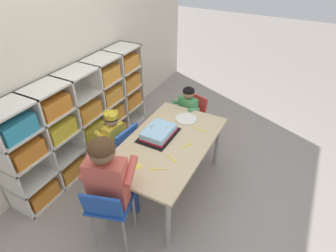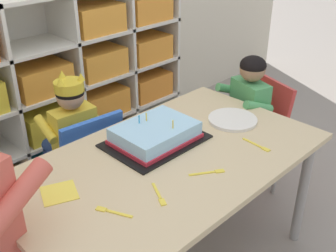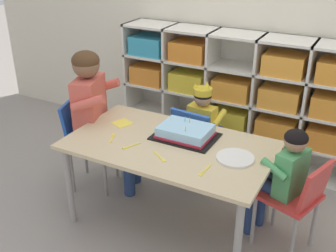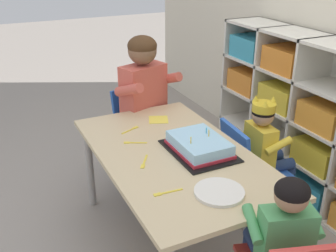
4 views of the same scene
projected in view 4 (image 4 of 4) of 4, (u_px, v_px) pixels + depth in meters
name	position (u px, v px, depth m)	size (l,w,h in m)	color
ground	(173.00, 243.00, 2.38)	(16.00, 16.00, 0.00)	gray
storage_cubby_shelf	(330.00, 132.00, 2.54)	(2.00, 0.32, 1.08)	silver
activity_table	(173.00, 163.00, 2.15)	(1.29, 0.75, 0.60)	#D1B789
classroom_chair_blue	(248.00, 165.00, 2.48)	(0.37, 0.39, 0.64)	blue
child_with_crown	(266.00, 144.00, 2.46)	(0.31, 0.31, 0.80)	yellow
classroom_chair_adult_side	(140.00, 123.00, 2.87)	(0.42, 0.41, 0.69)	#1E4CA8
adult_helper_seated	(150.00, 97.00, 2.70)	(0.48, 0.46, 1.08)	#D15647
guest_at_table_side	(280.00, 235.00, 1.65)	(0.34, 0.33, 0.81)	#4C9E5B
birthday_cake_on_tray	(199.00, 146.00, 2.12)	(0.40, 0.29, 0.12)	black
paper_plate_stack	(219.00, 192.00, 1.78)	(0.23, 0.23, 0.01)	white
paper_napkin_square	(158.00, 120.00, 2.52)	(0.12, 0.12, 0.00)	#F4DB4C
fork_near_cake_tray	(134.00, 143.00, 2.23)	(0.07, 0.12, 0.00)	yellow
fork_scattered_mid_table	(144.00, 162.00, 2.03)	(0.12, 0.09, 0.00)	yellow
fork_by_napkin	(166.00, 193.00, 1.78)	(0.03, 0.14, 0.00)	yellow
fork_at_table_front_edge	(131.00, 130.00, 2.39)	(0.07, 0.13, 0.00)	yellow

